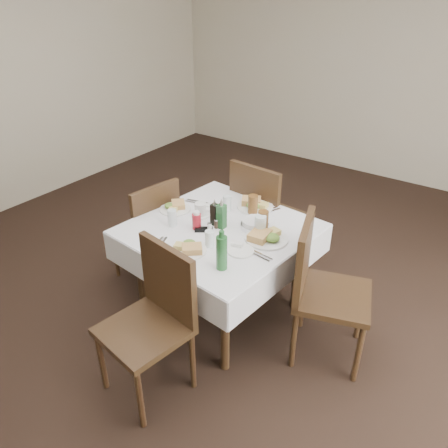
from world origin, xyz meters
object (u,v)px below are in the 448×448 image
Objects in this scene: dining_table at (220,238)px; water_e at (260,226)px; chair_south at (155,313)px; chair_north at (262,211)px; oil_cruet_green at (222,215)px; coffee_mug at (201,210)px; water_s at (210,239)px; chair_west at (150,227)px; water_w at (172,218)px; green_bottle at (222,252)px; ketchup_bottle at (197,221)px; oil_cruet_dark at (215,214)px; water_n at (227,203)px; chair_east at (319,283)px; bread_basket at (255,224)px.

dining_table is 8.80× the size of water_e.
water_e is (0.20, 0.87, 0.27)m from chair_south.
chair_south reaches higher than dining_table.
chair_north is at bearing 119.56° from water_e.
chair_south is (0.14, -1.48, -0.02)m from chair_north.
dining_table is 0.70m from chair_north.
oil_cruet_green reaches higher than water_e.
water_s is at bearing -43.97° from coffee_mug.
water_e is at bearing 77.15° from chair_south.
chair_west is 8.25× the size of water_s.
chair_south reaches higher than coffee_mug.
water_e is (0.29, 0.09, 0.16)m from dining_table.
water_w is at bearing -20.82° from chair_west.
chair_west is 0.56m from coffee_mug.
chair_west is 1.13m from green_bottle.
ketchup_bottle is 0.52m from green_bottle.
oil_cruet_green is (0.06, -0.68, 0.27)m from chair_north.
coffee_mug is at bearing 71.18° from water_w.
oil_cruet_dark is 0.89× the size of oil_cruet_green.
green_bottle reaches higher than water_s.
green_bottle is (0.02, -0.48, 0.04)m from water_e.
chair_west is at bearing 164.46° from water_s.
chair_west is at bearing 159.18° from water_w.
water_n is at bearing 112.46° from water_s.
oil_cruet_green is (-0.08, 0.25, 0.04)m from water_s.
water_s is 0.43× the size of green_bottle.
chair_north is 6.98× the size of water_e.
chair_south is 8.11× the size of water_n.
oil_cruet_dark is (0.24, 0.19, 0.03)m from water_w.
chair_south is at bearing -72.55° from ketchup_bottle.
chair_south reaches higher than water_w.
oil_cruet_green reaches higher than water_w.
water_w is 0.65m from green_bottle.
chair_east reaches higher than water_n.
water_s is 0.30m from oil_cruet_dark.
chair_east is 0.95m from ketchup_bottle.
coffee_mug is (-0.51, -0.02, -0.03)m from water_e.
chair_north is 5.09× the size of bread_basket.
coffee_mug is (-0.10, 0.17, -0.02)m from ketchup_bottle.
oil_cruet_green reaches higher than ketchup_bottle.
dining_table is at bearing -85.65° from chair_north.
green_bottle is at bearing -54.09° from oil_cruet_green.
bread_basket is at bearing 144.77° from water_e.
oil_cruet_green is at bearing 125.91° from green_bottle.
oil_cruet_green is (0.31, 0.18, 0.04)m from water_w.
green_bottle reaches higher than chair_south.
water_n is at bearing 113.81° from dining_table.
chair_north reaches higher than water_e.
green_bottle is at bearing 60.90° from chair_south.
chair_east reaches higher than chair_west.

